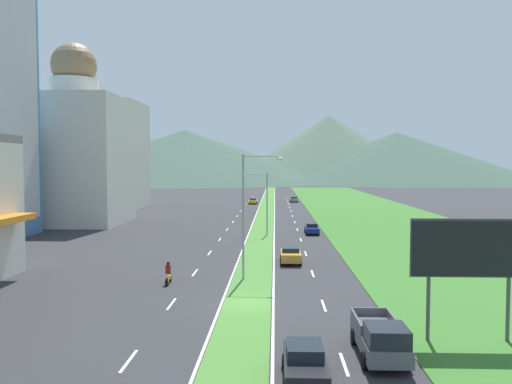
{
  "coord_description": "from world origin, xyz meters",
  "views": [
    {
      "loc": [
        1.85,
        -33.35,
        9.3
      ],
      "look_at": [
        -1.21,
        47.48,
        5.05
      ],
      "focal_mm": 35.32,
      "sensor_mm": 36.0,
      "label": 1
    }
  ],
  "objects_px": {
    "street_lamp_near": "(247,208)",
    "car_2": "(253,201)",
    "car_1": "(291,255)",
    "car_4": "(294,199)",
    "pickup_truck_0": "(381,339)",
    "billboard_roadside": "(470,252)",
    "street_lamp_mid": "(264,199)",
    "car_0": "(312,228)",
    "car_5": "(305,362)",
    "motorcycle_rider": "(168,275)"
  },
  "relations": [
    {
      "from": "car_0",
      "to": "car_2",
      "type": "bearing_deg",
      "value": -168.98
    },
    {
      "from": "car_5",
      "to": "street_lamp_mid",
      "type": "bearing_deg",
      "value": -176.52
    },
    {
      "from": "street_lamp_mid",
      "to": "car_5",
      "type": "bearing_deg",
      "value": -86.52
    },
    {
      "from": "car_5",
      "to": "pickup_truck_0",
      "type": "relative_size",
      "value": 0.81
    },
    {
      "from": "street_lamp_near",
      "to": "pickup_truck_0",
      "type": "xyz_separation_m",
      "value": [
        7.32,
        -16.57,
        -4.88
      ]
    },
    {
      "from": "street_lamp_mid",
      "to": "car_0",
      "type": "distance_m",
      "value": 7.88
    },
    {
      "from": "car_5",
      "to": "motorcycle_rider",
      "type": "bearing_deg",
      "value": -150.86
    },
    {
      "from": "street_lamp_near",
      "to": "car_1",
      "type": "xyz_separation_m",
      "value": [
        3.73,
        7.17,
        -5.09
      ]
    },
    {
      "from": "car_2",
      "to": "car_5",
      "type": "relative_size",
      "value": 0.96
    },
    {
      "from": "car_2",
      "to": "car_4",
      "type": "height_order",
      "value": "car_2"
    },
    {
      "from": "car_2",
      "to": "pickup_truck_0",
      "type": "height_order",
      "value": "pickup_truck_0"
    },
    {
      "from": "street_lamp_near",
      "to": "car_1",
      "type": "distance_m",
      "value": 9.55
    },
    {
      "from": "pickup_truck_0",
      "to": "car_1",
      "type": "bearing_deg",
      "value": -171.41
    },
    {
      "from": "car_0",
      "to": "car_2",
      "type": "height_order",
      "value": "car_0"
    },
    {
      "from": "car_0",
      "to": "pickup_truck_0",
      "type": "bearing_deg",
      "value": 0.07
    },
    {
      "from": "car_0",
      "to": "pickup_truck_0",
      "type": "relative_size",
      "value": 0.83
    },
    {
      "from": "motorcycle_rider",
      "to": "street_lamp_mid",
      "type": "bearing_deg",
      "value": -13.83
    },
    {
      "from": "car_1",
      "to": "car_5",
      "type": "height_order",
      "value": "car_5"
    },
    {
      "from": "street_lamp_mid",
      "to": "pickup_truck_0",
      "type": "distance_m",
      "value": 43.45
    },
    {
      "from": "car_0",
      "to": "motorcycle_rider",
      "type": "bearing_deg",
      "value": -24.18
    },
    {
      "from": "car_2",
      "to": "car_5",
      "type": "xyz_separation_m",
      "value": [
        6.66,
        -100.45,
        0.07
      ]
    },
    {
      "from": "billboard_roadside",
      "to": "car_4",
      "type": "xyz_separation_m",
      "value": [
        -5.34,
        101.97,
        -4.07
      ]
    },
    {
      "from": "car_1",
      "to": "pickup_truck_0",
      "type": "distance_m",
      "value": 24.01
    },
    {
      "from": "car_1",
      "to": "motorcycle_rider",
      "type": "bearing_deg",
      "value": -47.62
    },
    {
      "from": "street_lamp_near",
      "to": "billboard_roadside",
      "type": "xyz_separation_m",
      "value": [
        12.41,
        -14.05,
        -1.08
      ]
    },
    {
      "from": "billboard_roadside",
      "to": "car_2",
      "type": "height_order",
      "value": "billboard_roadside"
    },
    {
      "from": "street_lamp_mid",
      "to": "car_5",
      "type": "relative_size",
      "value": 1.91
    },
    {
      "from": "car_0",
      "to": "billboard_roadside",
      "type": "bearing_deg",
      "value": 6.98
    },
    {
      "from": "street_lamp_mid",
      "to": "pickup_truck_0",
      "type": "bearing_deg",
      "value": -81.31
    },
    {
      "from": "billboard_roadside",
      "to": "pickup_truck_0",
      "type": "bearing_deg",
      "value": -153.73
    },
    {
      "from": "pickup_truck_0",
      "to": "motorcycle_rider",
      "type": "xyz_separation_m",
      "value": [
        -13.44,
        14.75,
        -0.24
      ]
    },
    {
      "from": "car_0",
      "to": "car_4",
      "type": "relative_size",
      "value": 1.09
    },
    {
      "from": "car_2",
      "to": "car_4",
      "type": "xyz_separation_m",
      "value": [
        10.19,
        6.6,
        -0.01
      ]
    },
    {
      "from": "car_2",
      "to": "pickup_truck_0",
      "type": "distance_m",
      "value": 98.43
    },
    {
      "from": "billboard_roadside",
      "to": "car_2",
      "type": "distance_m",
      "value": 96.7
    },
    {
      "from": "pickup_truck_0",
      "to": "street_lamp_mid",
      "type": "bearing_deg",
      "value": -171.31
    },
    {
      "from": "billboard_roadside",
      "to": "car_5",
      "type": "xyz_separation_m",
      "value": [
        -8.87,
        -5.09,
        -4.0
      ]
    },
    {
      "from": "motorcycle_rider",
      "to": "billboard_roadside",
      "type": "bearing_deg",
      "value": -123.44
    },
    {
      "from": "street_lamp_near",
      "to": "car_2",
      "type": "relative_size",
      "value": 2.45
    },
    {
      "from": "car_0",
      "to": "car_5",
      "type": "distance_m",
      "value": 47.28
    },
    {
      "from": "car_4",
      "to": "pickup_truck_0",
      "type": "relative_size",
      "value": 0.76
    },
    {
      "from": "street_lamp_near",
      "to": "street_lamp_mid",
      "type": "bearing_deg",
      "value": 88.29
    },
    {
      "from": "street_lamp_near",
      "to": "motorcycle_rider",
      "type": "xyz_separation_m",
      "value": [
        -6.12,
        -1.82,
        -5.12
      ]
    },
    {
      "from": "car_1",
      "to": "car_4",
      "type": "relative_size",
      "value": 0.98
    },
    {
      "from": "car_1",
      "to": "car_4",
      "type": "distance_m",
      "value": 80.81
    },
    {
      "from": "street_lamp_near",
      "to": "car_0",
      "type": "bearing_deg",
      "value": 75.45
    },
    {
      "from": "street_lamp_mid",
      "to": "car_2",
      "type": "relative_size",
      "value": 1.99
    },
    {
      "from": "car_0",
      "to": "car_4",
      "type": "distance_m",
      "value": 59.92
    },
    {
      "from": "street_lamp_near",
      "to": "car_0",
      "type": "height_order",
      "value": "street_lamp_near"
    },
    {
      "from": "billboard_roadside",
      "to": "car_0",
      "type": "bearing_deg",
      "value": 96.98
    }
  ]
}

